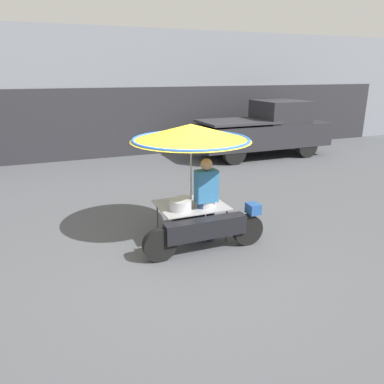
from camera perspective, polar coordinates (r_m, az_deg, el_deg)
The scene contains 5 objects.
ground_plane at distance 6.29m, azimuth 0.22°, elevation -9.65°, with size 36.00×36.00×0.00m, color #4C4F54.
shopfront_building at distance 14.44m, azimuth -14.11°, elevation 14.34°, with size 28.00×2.06×4.35m.
vendor_motorcycle_cart at distance 6.38m, azimuth 0.12°, elevation 6.40°, with size 2.16×2.07×2.07m.
vendor_person at distance 6.51m, azimuth 2.17°, elevation -0.67°, with size 0.38×0.22×1.51m.
pickup_truck at distance 13.71m, azimuth 10.89°, elevation 9.28°, with size 4.84×1.81×1.95m.
Camera 1 is at (-2.13, -5.16, 2.90)m, focal length 35.00 mm.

